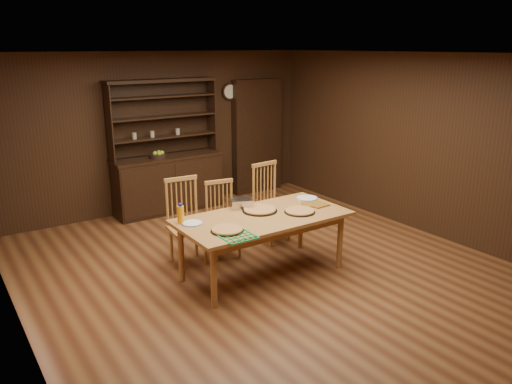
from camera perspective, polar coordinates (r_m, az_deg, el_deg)
floor at (r=6.34m, az=0.66°, el=-8.64°), size 6.00×6.00×0.00m
room_shell at (r=5.85m, az=0.71°, el=5.49°), size 6.00×6.00×6.00m
china_hutch at (r=8.42m, az=-10.07°, el=1.79°), size 1.84×0.52×2.17m
doorway at (r=9.35m, az=0.12°, el=6.36°), size 1.00×0.18×2.10m
wall_clock at (r=8.99m, az=-3.04°, el=11.39°), size 0.30×0.05×0.30m
dining_table at (r=5.93m, az=0.80°, el=-3.41°), size 2.04×1.02×0.75m
chair_left at (r=6.39m, az=-8.12°, el=-2.95°), size 0.49×0.47×1.10m
chair_center at (r=6.59m, az=-3.91°, el=-2.74°), size 0.46×0.45×1.00m
chair_right at (r=7.05m, az=1.48°, el=-0.86°), size 0.50×0.48×1.12m
pizza_left at (r=5.43m, az=-3.32°, el=-4.33°), size 0.36×0.36×0.04m
pizza_right at (r=6.04m, az=5.02°, el=-2.18°), size 0.37×0.37×0.04m
pizza_center at (r=6.06m, az=0.43°, el=-2.05°), size 0.43×0.43×0.04m
cooling_rack at (r=5.28m, az=-2.14°, el=-5.04°), size 0.40×0.40×0.02m
plate_left at (r=5.69m, az=-7.28°, el=-3.54°), size 0.24×0.24×0.02m
plate_right at (r=6.59m, az=5.84°, el=-0.68°), size 0.28×0.28×0.02m
foil_dish at (r=6.18m, az=-1.64°, el=-1.31°), size 0.33×0.29×0.11m
juice_bottle at (r=5.70m, az=-8.61°, el=-2.52°), size 0.08×0.08×0.23m
pot_holder_a at (r=6.33m, az=7.09°, el=-1.43°), size 0.24×0.24×0.02m
pot_holder_b at (r=6.32m, az=6.20°, el=-1.43°), size 0.29×0.29×0.02m
fruit_bowl at (r=8.21m, az=-11.11°, el=4.14°), size 0.28×0.28×0.12m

